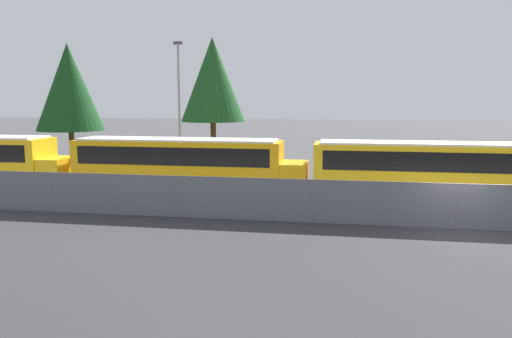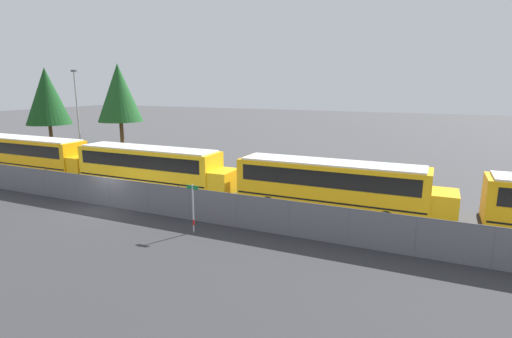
# 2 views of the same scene
# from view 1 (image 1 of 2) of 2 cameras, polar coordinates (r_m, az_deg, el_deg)

# --- Properties ---
(ground_plane) EXTENTS (200.00, 200.00, 0.00)m
(ground_plane) POSITION_cam_1_polar(r_m,az_deg,el_deg) (22.32, 21.81, -6.35)
(ground_plane) COLOR #424244
(road_strip) EXTENTS (112.63, 12.00, 0.01)m
(road_strip) POSITION_cam_1_polar(r_m,az_deg,el_deg) (16.75, 26.13, -11.40)
(road_strip) COLOR #333335
(road_strip) RESTS_ON ground_plane
(fence) EXTENTS (78.70, 0.07, 1.90)m
(fence) POSITION_cam_1_polar(r_m,az_deg,el_deg) (22.10, 21.95, -3.92)
(fence) COLOR #9EA0A5
(fence) RESTS_ON ground_plane
(school_bus_1) EXTENTS (12.70, 2.48, 3.18)m
(school_bus_1) POSITION_cam_1_polar(r_m,az_deg,el_deg) (27.18, -8.33, 0.72)
(school_bus_1) COLOR orange
(school_bus_1) RESTS_ON ground_plane
(school_bus_2) EXTENTS (12.70, 2.48, 3.18)m
(school_bus_2) POSITION_cam_1_polar(r_m,az_deg,el_deg) (26.17, 19.71, 0.04)
(school_bus_2) COLOR yellow
(school_bus_2) RESTS_ON ground_plane
(light_pole) EXTENTS (0.60, 0.24, 9.12)m
(light_pole) POSITION_cam_1_polar(r_m,az_deg,el_deg) (35.00, -8.77, 7.41)
(light_pole) COLOR gray
(light_pole) RESTS_ON ground_plane
(tree_0) EXTENTS (5.01, 5.01, 10.00)m
(tree_0) POSITION_cam_1_polar(r_m,az_deg,el_deg) (39.56, -4.98, 10.13)
(tree_0) COLOR #51381E
(tree_0) RESTS_ON ground_plane
(tree_1) EXTENTS (5.51, 5.51, 9.79)m
(tree_1) POSITION_cam_1_polar(r_m,az_deg,el_deg) (44.70, -20.60, 8.73)
(tree_1) COLOR #51381E
(tree_1) RESTS_ON ground_plane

